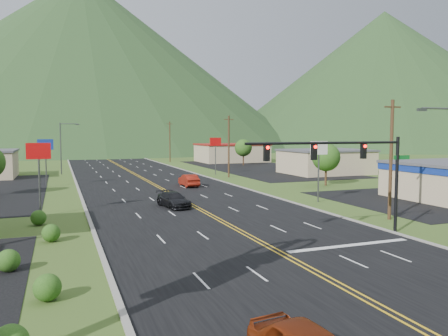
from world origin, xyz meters
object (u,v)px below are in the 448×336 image
object	(u,v)px
traffic_signal	(351,161)
streetlight_west	(63,145)
car_red_far	(189,181)
car_dark_mid	(174,200)

from	to	relation	value
traffic_signal	streetlight_west	bearing A→B (deg)	107.97
car_red_far	car_dark_mid	bearing A→B (deg)	68.29
traffic_signal	car_dark_mid	world-z (taller)	traffic_signal
car_dark_mid	car_red_far	size ratio (longest dim) A/B	1.01
streetlight_west	car_red_far	world-z (taller)	streetlight_west
traffic_signal	streetlight_west	size ratio (longest dim) A/B	1.46
car_dark_mid	car_red_far	distance (m)	16.54
car_red_far	streetlight_west	bearing A→B (deg)	-57.68
traffic_signal	car_dark_mid	bearing A→B (deg)	117.73
traffic_signal	streetlight_west	distance (m)	58.88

